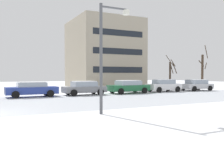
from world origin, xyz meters
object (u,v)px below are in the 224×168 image
at_px(parked_car_gray, 84,88).
at_px(parked_car_silver, 196,85).
at_px(parked_car_white, 164,85).
at_px(parked_car_green, 128,87).
at_px(parked_car_blue, 32,89).
at_px(street_lamp, 106,47).

xyz_separation_m(parked_car_gray, parked_car_silver, (15.01, -0.12, 0.02)).
bearing_deg(parked_car_white, parked_car_green, -177.09).
height_order(parked_car_blue, parked_car_gray, parked_car_gray).
bearing_deg(parked_car_silver, parked_car_green, -179.79).
relative_size(street_lamp, parked_car_blue, 1.24).
height_order(parked_car_gray, parked_car_silver, parked_car_silver).
bearing_deg(parked_car_silver, parked_car_white, 177.51).
height_order(street_lamp, parked_car_gray, street_lamp).
relative_size(parked_car_blue, parked_car_silver, 1.10).
bearing_deg(parked_car_green, parked_car_silver, 0.21).
relative_size(street_lamp, parked_car_green, 1.26).
xyz_separation_m(street_lamp, parked_car_white, (13.02, 11.70, -2.71)).
relative_size(street_lamp, parked_car_silver, 1.36).
bearing_deg(street_lamp, parked_car_silver, 32.50).
distance_m(parked_car_green, parked_car_white, 5.01).
height_order(parked_car_green, parked_car_silver, parked_car_silver).
distance_m(parked_car_gray, parked_car_green, 5.01).
relative_size(parked_car_gray, parked_car_green, 0.95).
distance_m(parked_car_blue, parked_car_green, 10.01).
height_order(parked_car_blue, parked_car_silver, parked_car_silver).
height_order(street_lamp, parked_car_blue, street_lamp).
distance_m(street_lamp, parked_car_silver, 21.55).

